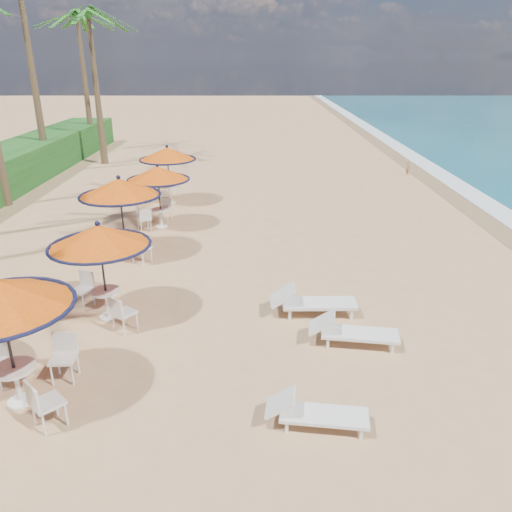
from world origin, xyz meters
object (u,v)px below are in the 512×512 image
Objects in this scene: station_1 at (99,245)px; lounger_far at (311,301)px; lounger_mid at (351,331)px; lounger_near at (313,412)px; station_3 at (157,181)px; station_0 at (5,310)px; station_2 at (119,196)px; station_4 at (167,159)px.

station_1 is 5.34m from lounger_far.
lounger_near is at bearing -104.08° from lounger_mid.
station_3 is 1.18× the size of lounger_mid.
station_2 is at bearing 89.08° from station_0.
station_1 is 1.16× the size of lounger_far.
lounger_mid is at bearing -55.29° from station_3.
station_2 is at bearing 144.10° from lounger_far.
station_1 is 0.99× the size of station_4.
lounger_near is at bearing -40.00° from station_1.
station_1 is 1.37× the size of lounger_near.
station_3 is at bearing 133.06° from lounger_mid.
station_0 is 1.09× the size of station_3.
lounger_far is at bearing -63.29° from station_4.
station_1 is at bearing -89.01° from station_4.
station_4 is 11.87m from lounger_far.
station_0 is at bearing -150.21° from lounger_far.
lounger_far reaches higher than lounger_mid.
lounger_near is 4.16m from lounger_far.
station_2 is at bearing 130.65° from lounger_near.
station_1 is 0.95× the size of station_2.
station_4 is at bearing 86.55° from station_2.
station_0 is 7.42m from station_2.
station_2 reaches higher than station_4.
lounger_mid is at bearing 74.94° from lounger_near.
station_3 is at bearing 79.43° from station_2.
station_0 is 1.28× the size of lounger_mid.
lounger_near is at bearing -95.92° from lounger_far.
station_1 reaches higher than lounger_mid.
station_4 is (-0.18, 10.67, 0.03)m from station_1.
station_1 is at bearing 78.04° from station_0.
station_3 reaches higher than lounger_far.
station_1 is 4.17m from station_2.
station_1 reaches higher than lounger_near.
lounger_mid is 1.61m from lounger_far.
station_4 is 1.24× the size of lounger_mid.
station_2 is 1.23× the size of lounger_far.
station_3 is 3.46m from station_4.
station_2 is 1.44× the size of lounger_near.
station_3 is 0.95× the size of station_4.
lounger_mid reaches higher than lounger_near.
station_3 is (0.70, 10.51, -0.16)m from station_0.
station_0 is 1.22× the size of lounger_far.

